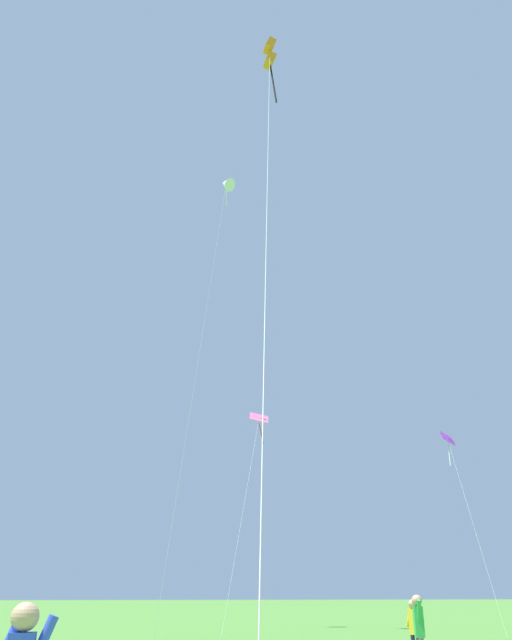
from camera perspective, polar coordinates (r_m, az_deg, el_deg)
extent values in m
cone|color=white|center=(44.06, -2.62, 11.77)|extent=(1.43, 1.43, 1.16)
cylinder|color=silver|center=(43.58, -2.59, 10.65)|extent=(0.17, 0.21, 1.22)
cylinder|color=silver|center=(35.58, -5.09, -3.70)|extent=(3.28, 5.07, 26.62)
cube|color=purple|center=(39.31, 16.35, -9.86)|extent=(0.94, 0.79, 0.95)
cylinder|color=#3F382D|center=(39.31, 16.35, -9.86)|extent=(0.81, 0.17, 0.55)
cylinder|color=silver|center=(38.91, 16.50, -11.22)|extent=(0.25, 0.43, 1.28)
cylinder|color=silver|center=(35.65, 18.42, -16.56)|extent=(1.26, 5.99, 9.84)
cube|color=orange|center=(22.75, 1.20, 22.77)|extent=(0.40, 0.42, 0.45)
cube|color=orange|center=(22.32, 1.22, 21.68)|extent=(0.40, 0.42, 0.45)
cylinder|color=#3F382D|center=(22.54, 1.21, 22.23)|extent=(0.03, 0.03, 0.87)
cylinder|color=black|center=(21.63, 1.50, 20.03)|extent=(0.23, 0.24, 1.71)
cylinder|color=silver|center=(12.20, 1.01, 12.50)|extent=(2.50, 11.73, 17.61)
cube|color=pink|center=(40.76, 0.26, -8.51)|extent=(1.28, 0.60, 0.81)
cylinder|color=#3F382D|center=(40.76, 0.26, -8.51)|extent=(0.92, 0.23, 0.29)
cylinder|color=red|center=(40.52, 0.46, -9.85)|extent=(0.31, 0.13, 1.25)
cylinder|color=silver|center=(35.58, -1.10, -16.13)|extent=(3.10, 7.96, 11.70)
sphere|color=tan|center=(6.24, -19.49, -23.21)|extent=(0.23, 0.23, 0.23)
cube|color=green|center=(16.52, 14.00, -24.16)|extent=(0.24, 0.25, 0.64)
cylinder|color=green|center=(16.38, 14.04, -23.61)|extent=(0.14, 0.30, 0.60)
cylinder|color=green|center=(16.64, 13.85, -23.60)|extent=(0.14, 0.30, 0.60)
sphere|color=tan|center=(16.51, 13.85, -22.64)|extent=(0.24, 0.24, 0.24)
cube|color=yellow|center=(18.68, 13.62, -24.20)|extent=(0.26, 0.27, 0.60)
cylinder|color=yellow|center=(18.60, 13.91, -23.72)|extent=(0.21, 0.27, 0.56)
cylinder|color=yellow|center=(18.75, 13.24, -23.76)|extent=(0.21, 0.27, 0.56)
sphere|color=tan|center=(18.67, 13.49, -22.94)|extent=(0.22, 0.22, 0.22)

